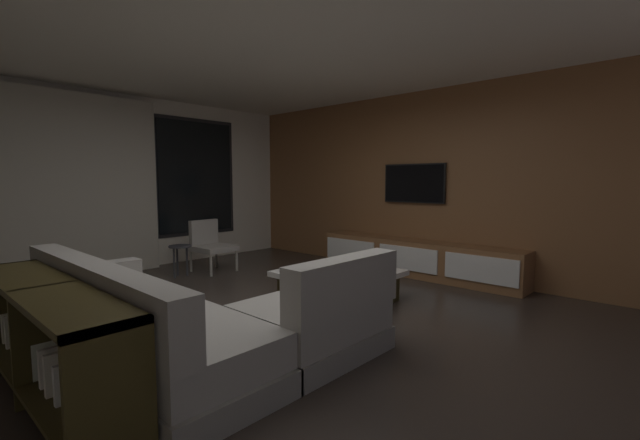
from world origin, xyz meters
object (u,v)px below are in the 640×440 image
at_px(side_stool, 180,251).
at_px(console_table_behind_couch, 47,337).
at_px(coffee_table, 339,285).
at_px(sectional_couch, 191,324).
at_px(book_stack_on_coffee_table, 323,268).
at_px(media_console, 418,259).
at_px(mounted_tv, 414,183).
at_px(accent_chair_near_window, 210,243).

bearing_deg(side_stool, console_table_behind_couch, -131.94).
bearing_deg(side_stool, coffee_table, -76.00).
bearing_deg(sectional_couch, book_stack_on_coffee_table, 9.92).
distance_m(book_stack_on_coffee_table, media_console, 1.87).
xyz_separation_m(coffee_table, book_stack_on_coffee_table, (-0.10, 0.14, 0.20)).
relative_size(sectional_couch, side_stool, 5.43).
xyz_separation_m(mounted_tv, console_table_behind_couch, (-4.83, -0.23, -0.94)).
distance_m(accent_chair_near_window, console_table_behind_couch, 3.81).
distance_m(accent_chair_near_window, side_stool, 0.53).
xyz_separation_m(coffee_table, console_table_behind_couch, (-2.90, -0.06, 0.22)).
bearing_deg(accent_chair_near_window, media_console, -54.15).
relative_size(sectional_couch, mounted_tv, 2.50).
relative_size(sectional_couch, console_table_behind_couch, 1.19).
bearing_deg(mounted_tv, sectional_couch, -174.84).
relative_size(media_console, console_table_behind_couch, 1.48).
xyz_separation_m(coffee_table, mounted_tv, (1.93, 0.17, 1.16)).
height_order(accent_chair_near_window, media_console, accent_chair_near_window).
bearing_deg(console_table_behind_couch, sectional_couch, -8.00).
height_order(accent_chair_near_window, console_table_behind_couch, accent_chair_near_window).
bearing_deg(book_stack_on_coffee_table, side_stool, 102.41).
distance_m(sectional_couch, console_table_behind_couch, 0.93).
bearing_deg(accent_chair_near_window, coffee_table, -87.93).
bearing_deg(accent_chair_near_window, console_table_behind_couch, -137.41).
bearing_deg(media_console, coffee_table, 179.04).
bearing_deg(sectional_couch, side_stool, 62.86).
relative_size(coffee_table, side_stool, 2.52).
relative_size(mounted_tv, console_table_behind_couch, 0.48).
height_order(side_stool, console_table_behind_couch, console_table_behind_couch).
bearing_deg(media_console, sectional_couch, -177.61).
bearing_deg(sectional_couch, media_console, 2.39).
xyz_separation_m(accent_chair_near_window, console_table_behind_couch, (-2.81, -2.58, -0.02)).
xyz_separation_m(side_stool, media_console, (2.37, -2.51, -0.12)).
xyz_separation_m(sectional_couch, book_stack_on_coffee_table, (1.88, 0.33, 0.09)).
height_order(coffee_table, side_stool, side_stool).
xyz_separation_m(book_stack_on_coffee_table, mounted_tv, (2.04, 0.03, 0.96)).
relative_size(book_stack_on_coffee_table, accent_chair_near_window, 0.29).
distance_m(coffee_table, book_stack_on_coffee_table, 0.26).
xyz_separation_m(side_stool, mounted_tv, (2.55, -2.31, 0.98)).
bearing_deg(book_stack_on_coffee_table, coffee_table, -54.10).
relative_size(book_stack_on_coffee_table, side_stool, 0.50).
xyz_separation_m(coffee_table, side_stool, (-0.62, 2.48, 0.19)).
height_order(accent_chair_near_window, mounted_tv, mounted_tv).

